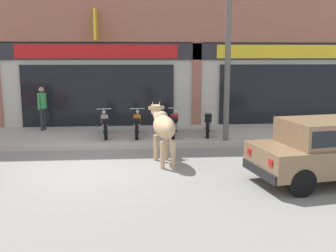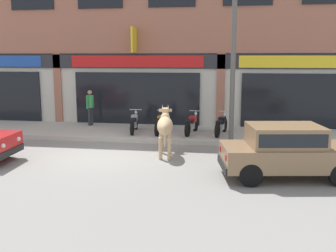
{
  "view_description": "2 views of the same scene",
  "coord_description": "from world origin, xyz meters",
  "px_view_note": "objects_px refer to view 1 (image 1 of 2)",
  "views": [
    {
      "loc": [
        1.41,
        -9.81,
        2.87
      ],
      "look_at": [
        2.32,
        1.0,
        0.94
      ],
      "focal_mm": 42.0,
      "sensor_mm": 36.0,
      "label": 1
    },
    {
      "loc": [
        4.23,
        -12.1,
        3.27
      ],
      "look_at": [
        2.18,
        1.0,
        0.92
      ],
      "focal_mm": 42.0,
      "sensor_mm": 36.0,
      "label": 2
    }
  ],
  "objects_px": {
    "motorcycle_2": "(174,124)",
    "motorcycle_3": "(208,123)",
    "motorcycle_1": "(137,125)",
    "car_0": "(328,147)",
    "cow": "(163,127)",
    "utility_pole": "(228,43)",
    "motorcycle_0": "(105,125)",
    "pedestrian": "(42,104)"
  },
  "relations": [
    {
      "from": "motorcycle_2",
      "to": "motorcycle_3",
      "type": "relative_size",
      "value": 1.01
    },
    {
      "from": "motorcycle_1",
      "to": "car_0",
      "type": "bearing_deg",
      "value": -48.45
    },
    {
      "from": "cow",
      "to": "car_0",
      "type": "bearing_deg",
      "value": -28.0
    },
    {
      "from": "motorcycle_3",
      "to": "utility_pole",
      "type": "height_order",
      "value": "utility_pole"
    },
    {
      "from": "motorcycle_0",
      "to": "motorcycle_3",
      "type": "distance_m",
      "value": 3.57
    },
    {
      "from": "cow",
      "to": "motorcycle_3",
      "type": "relative_size",
      "value": 1.2
    },
    {
      "from": "motorcycle_1",
      "to": "cow",
      "type": "bearing_deg",
      "value": -76.88
    },
    {
      "from": "car_0",
      "to": "pedestrian",
      "type": "xyz_separation_m",
      "value": [
        -7.77,
        6.18,
        0.35
      ]
    },
    {
      "from": "motorcycle_1",
      "to": "motorcycle_2",
      "type": "height_order",
      "value": "same"
    },
    {
      "from": "motorcycle_1",
      "to": "utility_pole",
      "type": "xyz_separation_m",
      "value": [
        2.86,
        -0.98,
        2.73
      ]
    },
    {
      "from": "motorcycle_2",
      "to": "motorcycle_3",
      "type": "bearing_deg",
      "value": 1.56
    },
    {
      "from": "car_0",
      "to": "motorcycle_3",
      "type": "bearing_deg",
      "value": 110.55
    },
    {
      "from": "pedestrian",
      "to": "utility_pole",
      "type": "distance_m",
      "value": 7.04
    },
    {
      "from": "cow",
      "to": "motorcycle_1",
      "type": "height_order",
      "value": "cow"
    },
    {
      "from": "motorcycle_2",
      "to": "motorcycle_3",
      "type": "distance_m",
      "value": 1.19
    },
    {
      "from": "car_0",
      "to": "motorcycle_2",
      "type": "xyz_separation_m",
      "value": [
        -3.04,
        4.92,
        -0.25
      ]
    },
    {
      "from": "motorcycle_2",
      "to": "pedestrian",
      "type": "height_order",
      "value": "pedestrian"
    },
    {
      "from": "cow",
      "to": "motorcycle_2",
      "type": "distance_m",
      "value": 3.07
    },
    {
      "from": "motorcycle_1",
      "to": "motorcycle_3",
      "type": "height_order",
      "value": "same"
    },
    {
      "from": "utility_pole",
      "to": "motorcycle_0",
      "type": "bearing_deg",
      "value": 165.94
    },
    {
      "from": "cow",
      "to": "motorcycle_2",
      "type": "height_order",
      "value": "cow"
    },
    {
      "from": "cow",
      "to": "motorcycle_1",
      "type": "relative_size",
      "value": 1.18
    },
    {
      "from": "car_0",
      "to": "motorcycle_2",
      "type": "bearing_deg",
      "value": 121.73
    },
    {
      "from": "cow",
      "to": "utility_pole",
      "type": "distance_m",
      "value": 3.72
    },
    {
      "from": "car_0",
      "to": "motorcycle_3",
      "type": "relative_size",
      "value": 2.11
    },
    {
      "from": "cow",
      "to": "pedestrian",
      "type": "height_order",
      "value": "pedestrian"
    },
    {
      "from": "cow",
      "to": "pedestrian",
      "type": "xyz_separation_m",
      "value": [
        -4.13,
        4.24,
        0.15
      ]
    },
    {
      "from": "motorcycle_0",
      "to": "motorcycle_1",
      "type": "distance_m",
      "value": 1.1
    },
    {
      "from": "motorcycle_1",
      "to": "motorcycle_0",
      "type": "bearing_deg",
      "value": 179.2
    },
    {
      "from": "pedestrian",
      "to": "motorcycle_2",
      "type": "bearing_deg",
      "value": -14.93
    },
    {
      "from": "motorcycle_3",
      "to": "motorcycle_1",
      "type": "bearing_deg",
      "value": -178.47
    },
    {
      "from": "motorcycle_0",
      "to": "pedestrian",
      "type": "bearing_deg",
      "value": 151.38
    },
    {
      "from": "motorcycle_3",
      "to": "utility_pole",
      "type": "distance_m",
      "value": 2.95
    },
    {
      "from": "utility_pole",
      "to": "motorcycle_3",
      "type": "bearing_deg",
      "value": 110.58
    },
    {
      "from": "motorcycle_2",
      "to": "motorcycle_0",
      "type": "bearing_deg",
      "value": -179.56
    },
    {
      "from": "car_0",
      "to": "motorcycle_0",
      "type": "bearing_deg",
      "value": 137.94
    },
    {
      "from": "utility_pole",
      "to": "pedestrian",
      "type": "bearing_deg",
      "value": 160.19
    },
    {
      "from": "motorcycle_2",
      "to": "motorcycle_1",
      "type": "bearing_deg",
      "value": -178.5
    },
    {
      "from": "car_0",
      "to": "motorcycle_1",
      "type": "xyz_separation_m",
      "value": [
        -4.33,
        4.88,
        -0.25
      ]
    },
    {
      "from": "cow",
      "to": "motorcycle_3",
      "type": "height_order",
      "value": "cow"
    },
    {
      "from": "car_0",
      "to": "motorcycle_1",
      "type": "bearing_deg",
      "value": 131.55
    },
    {
      "from": "car_0",
      "to": "pedestrian",
      "type": "bearing_deg",
      "value": 141.52
    }
  ]
}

